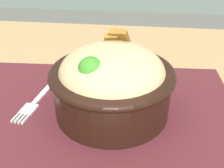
# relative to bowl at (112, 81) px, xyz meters

# --- Properties ---
(table) EXTENTS (1.16, 0.88, 0.72)m
(table) POSITION_rel_bowl_xyz_m (0.06, 0.03, -0.12)
(table) COLOR #99754C
(table) RESTS_ON ground_plane
(placemat) EXTENTS (0.49, 0.33, 0.00)m
(placemat) POSITION_rel_bowl_xyz_m (0.03, 0.00, -0.06)
(placemat) COLOR #47191E
(placemat) RESTS_ON table
(bowl) EXTENTS (0.22, 0.22, 0.13)m
(bowl) POSITION_rel_bowl_xyz_m (0.00, 0.00, 0.00)
(bowl) COLOR black
(bowl) RESTS_ON placemat
(fork) EXTENTS (0.03, 0.12, 0.00)m
(fork) POSITION_rel_bowl_xyz_m (0.13, -0.00, -0.05)
(fork) COLOR #B4B4B4
(fork) RESTS_ON placemat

